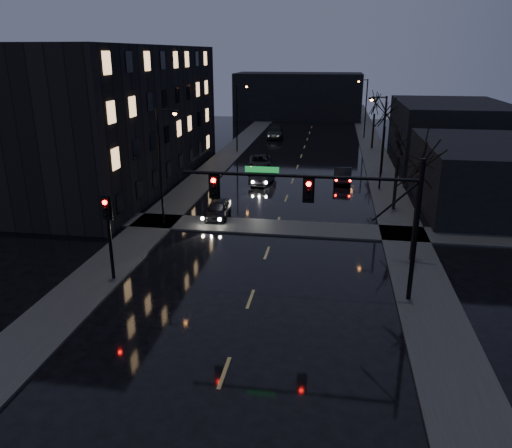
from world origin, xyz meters
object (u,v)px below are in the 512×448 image
at_px(oncoming_car_b, 263,176).
at_px(lead_car, 343,174).
at_px(oncoming_car_a, 218,209).
at_px(oncoming_car_c, 260,162).
at_px(oncoming_car_d, 275,132).

height_order(oncoming_car_b, lead_car, lead_car).
relative_size(oncoming_car_a, oncoming_car_c, 0.76).
xyz_separation_m(oncoming_car_d, lead_car, (9.24, -24.32, -0.09)).
height_order(oncoming_car_a, lead_car, lead_car).
distance_m(oncoming_car_b, lead_car, 7.44).
xyz_separation_m(oncoming_car_c, oncoming_car_d, (-0.87, 20.04, 0.12)).
relative_size(oncoming_car_b, lead_car, 0.97).
bearing_deg(oncoming_car_a, oncoming_car_d, 86.63).
xyz_separation_m(oncoming_car_a, oncoming_car_d, (-0.20, 36.47, 0.16)).
bearing_deg(lead_car, oncoming_car_b, 14.53).
height_order(oncoming_car_b, oncoming_car_d, oncoming_car_d).
relative_size(oncoming_car_a, oncoming_car_b, 0.90).
height_order(oncoming_car_c, lead_car, lead_car).
relative_size(oncoming_car_b, oncoming_car_d, 0.76).
bearing_deg(oncoming_car_d, oncoming_car_c, -93.52).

